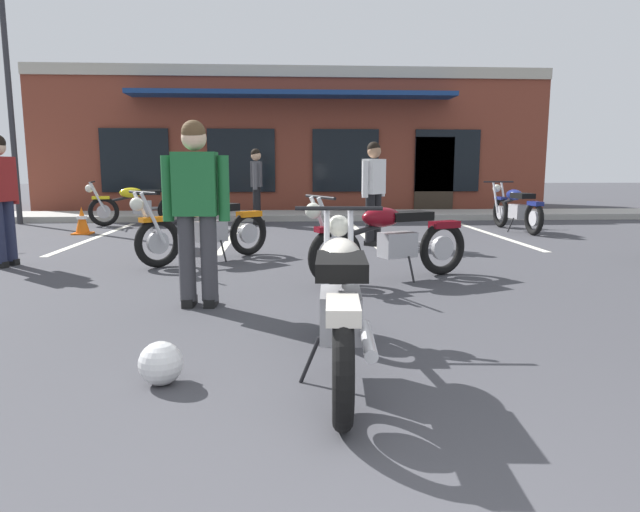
{
  "coord_description": "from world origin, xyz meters",
  "views": [
    {
      "loc": [
        -0.25,
        -1.06,
        1.27
      ],
      "look_at": [
        0.03,
        3.44,
        0.55
      ],
      "focal_mm": 31.4,
      "sensor_mm": 36.0,
      "label": 1
    }
  ],
  "objects_px": {
    "person_by_back_row": "(256,182)",
    "helmet_on_pavement": "(161,363)",
    "motorcycle_foreground_classic": "(341,300)",
    "person_near_building": "(196,203)",
    "motorcycle_silver_naked": "(390,240)",
    "motorcycle_green_cafe_racer": "(204,227)",
    "motorcycle_blue_standard": "(516,208)",
    "parking_lot_lamp_post": "(5,68)",
    "motorcycle_red_sportbike": "(137,204)",
    "traffic_cone": "(82,221)",
    "person_in_shorts_foreground": "(374,187)",
    "person_in_black_shirt": "(0,192)"
  },
  "relations": [
    {
      "from": "person_by_back_row",
      "to": "helmet_on_pavement",
      "type": "xyz_separation_m",
      "value": [
        -0.11,
        -9.37,
        -0.82
      ]
    },
    {
      "from": "motorcycle_foreground_classic",
      "to": "person_near_building",
      "type": "distance_m",
      "value": 2.12
    },
    {
      "from": "motorcycle_silver_naked",
      "to": "motorcycle_green_cafe_racer",
      "type": "bearing_deg",
      "value": 147.36
    },
    {
      "from": "person_near_building",
      "to": "helmet_on_pavement",
      "type": "bearing_deg",
      "value": -88.29
    },
    {
      "from": "motorcycle_blue_standard",
      "to": "parking_lot_lamp_post",
      "type": "distance_m",
      "value": 11.17
    },
    {
      "from": "motorcycle_red_sportbike",
      "to": "motorcycle_green_cafe_racer",
      "type": "bearing_deg",
      "value": -66.31
    },
    {
      "from": "traffic_cone",
      "to": "parking_lot_lamp_post",
      "type": "bearing_deg",
      "value": 137.05
    },
    {
      "from": "person_in_shorts_foreground",
      "to": "person_by_back_row",
      "type": "xyz_separation_m",
      "value": [
        -2.07,
        3.5,
        0.0
      ]
    },
    {
      "from": "person_in_shorts_foreground",
      "to": "helmet_on_pavement",
      "type": "distance_m",
      "value": 6.31
    },
    {
      "from": "motorcycle_green_cafe_racer",
      "to": "parking_lot_lamp_post",
      "type": "relative_size",
      "value": 0.33
    },
    {
      "from": "motorcycle_foreground_classic",
      "to": "person_in_black_shirt",
      "type": "xyz_separation_m",
      "value": [
        -3.94,
        4.03,
        0.49
      ]
    },
    {
      "from": "motorcycle_silver_naked",
      "to": "person_in_black_shirt",
      "type": "distance_m",
      "value": 4.94
    },
    {
      "from": "motorcycle_red_sportbike",
      "to": "person_in_black_shirt",
      "type": "relative_size",
      "value": 1.24
    },
    {
      "from": "motorcycle_foreground_classic",
      "to": "motorcycle_blue_standard",
      "type": "height_order",
      "value": "same"
    },
    {
      "from": "motorcycle_foreground_classic",
      "to": "motorcycle_red_sportbike",
      "type": "xyz_separation_m",
      "value": [
        -3.58,
        9.19,
        0.0
      ]
    },
    {
      "from": "motorcycle_red_sportbike",
      "to": "motorcycle_foreground_classic",
      "type": "bearing_deg",
      "value": -68.73
    },
    {
      "from": "motorcycle_red_sportbike",
      "to": "person_by_back_row",
      "type": "distance_m",
      "value": 2.66
    },
    {
      "from": "person_by_back_row",
      "to": "traffic_cone",
      "type": "bearing_deg",
      "value": -153.31
    },
    {
      "from": "helmet_on_pavement",
      "to": "person_near_building",
      "type": "bearing_deg",
      "value": 91.71
    },
    {
      "from": "person_in_black_shirt",
      "to": "person_near_building",
      "type": "distance_m",
      "value": 3.63
    },
    {
      "from": "parking_lot_lamp_post",
      "to": "person_near_building",
      "type": "bearing_deg",
      "value": -56.44
    },
    {
      "from": "person_in_black_shirt",
      "to": "person_near_building",
      "type": "height_order",
      "value": "same"
    },
    {
      "from": "motorcycle_silver_naked",
      "to": "motorcycle_red_sportbike",
      "type": "bearing_deg",
      "value": 124.81
    },
    {
      "from": "motorcycle_silver_naked",
      "to": "person_in_shorts_foreground",
      "type": "relative_size",
      "value": 1.19
    },
    {
      "from": "helmet_on_pavement",
      "to": "traffic_cone",
      "type": "height_order",
      "value": "traffic_cone"
    },
    {
      "from": "motorcycle_green_cafe_racer",
      "to": "person_by_back_row",
      "type": "xyz_separation_m",
      "value": [
        0.47,
        4.95,
        0.49
      ]
    },
    {
      "from": "person_by_back_row",
      "to": "person_in_black_shirt",
      "type": "bearing_deg",
      "value": -119.72
    },
    {
      "from": "motorcycle_silver_naked",
      "to": "traffic_cone",
      "type": "distance_m",
      "value": 6.95
    },
    {
      "from": "person_by_back_row",
      "to": "motorcycle_foreground_classic",
      "type": "bearing_deg",
      "value": -84.05
    },
    {
      "from": "helmet_on_pavement",
      "to": "traffic_cone",
      "type": "bearing_deg",
      "value": 112.14
    },
    {
      "from": "motorcycle_green_cafe_racer",
      "to": "parking_lot_lamp_post",
      "type": "bearing_deg",
      "value": 132.88
    },
    {
      "from": "motorcycle_silver_naked",
      "to": "person_in_black_shirt",
      "type": "relative_size",
      "value": 1.19
    },
    {
      "from": "person_near_building",
      "to": "person_in_shorts_foreground",
      "type": "bearing_deg",
      "value": 60.85
    },
    {
      "from": "traffic_cone",
      "to": "person_in_black_shirt",
      "type": "bearing_deg",
      "value": -85.51
    },
    {
      "from": "motorcycle_foreground_classic",
      "to": "traffic_cone",
      "type": "distance_m",
      "value": 8.7
    },
    {
      "from": "motorcycle_red_sportbike",
      "to": "person_by_back_row",
      "type": "relative_size",
      "value": 1.24
    },
    {
      "from": "traffic_cone",
      "to": "parking_lot_lamp_post",
      "type": "xyz_separation_m",
      "value": [
        -2.1,
        1.96,
        3.11
      ]
    },
    {
      "from": "motorcycle_green_cafe_racer",
      "to": "person_by_back_row",
      "type": "relative_size",
      "value": 1.03
    },
    {
      "from": "motorcycle_red_sportbike",
      "to": "person_near_building",
      "type": "distance_m",
      "value": 7.87
    },
    {
      "from": "helmet_on_pavement",
      "to": "parking_lot_lamp_post",
      "type": "relative_size",
      "value": 0.05
    },
    {
      "from": "motorcycle_blue_standard",
      "to": "person_in_black_shirt",
      "type": "height_order",
      "value": "person_in_black_shirt"
    },
    {
      "from": "motorcycle_red_sportbike",
      "to": "parking_lot_lamp_post",
      "type": "height_order",
      "value": "parking_lot_lamp_post"
    },
    {
      "from": "motorcycle_red_sportbike",
      "to": "parking_lot_lamp_post",
      "type": "relative_size",
      "value": 0.4
    },
    {
      "from": "person_near_building",
      "to": "motorcycle_blue_standard",
      "type": "bearing_deg",
      "value": 47.34
    },
    {
      "from": "motorcycle_foreground_classic",
      "to": "motorcycle_green_cafe_racer",
      "type": "height_order",
      "value": "same"
    },
    {
      "from": "motorcycle_red_sportbike",
      "to": "person_in_black_shirt",
      "type": "xyz_separation_m",
      "value": [
        -0.36,
        -5.16,
        0.49
      ]
    },
    {
      "from": "parking_lot_lamp_post",
      "to": "motorcycle_silver_naked",
      "type": "bearing_deg",
      "value": -43.19
    },
    {
      "from": "motorcycle_blue_standard",
      "to": "helmet_on_pavement",
      "type": "bearing_deg",
      "value": -124.7
    },
    {
      "from": "motorcycle_green_cafe_racer",
      "to": "traffic_cone",
      "type": "relative_size",
      "value": 3.25
    },
    {
      "from": "person_near_building",
      "to": "helmet_on_pavement",
      "type": "height_order",
      "value": "person_near_building"
    }
  ]
}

